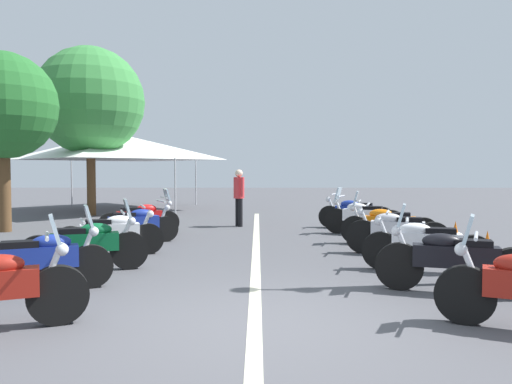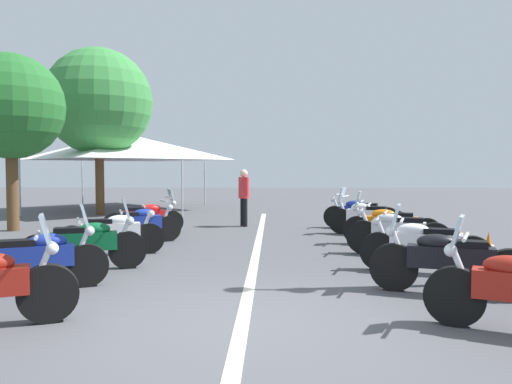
# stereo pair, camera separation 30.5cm
# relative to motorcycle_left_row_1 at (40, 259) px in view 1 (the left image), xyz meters

# --- Properties ---
(ground_plane) EXTENTS (80.00, 80.00, 0.00)m
(ground_plane) POSITION_rel_motorcycle_left_row_1_xyz_m (-1.48, -2.99, -0.46)
(ground_plane) COLOR #4C4C51
(lane_centre_stripe) EXTENTS (18.38, 0.16, 0.01)m
(lane_centre_stripe) POSITION_rel_motorcycle_left_row_1_xyz_m (2.93, -2.99, -0.46)
(lane_centre_stripe) COLOR beige
(lane_centre_stripe) RESTS_ON ground_plane
(motorcycle_left_row_1) EXTENTS (1.00, 1.91, 1.20)m
(motorcycle_left_row_1) POSITION_rel_motorcycle_left_row_1_xyz_m (0.00, 0.00, 0.00)
(motorcycle_left_row_1) COLOR black
(motorcycle_left_row_1) RESTS_ON ground_plane
(motorcycle_left_row_2) EXTENTS (0.92, 2.00, 1.21)m
(motorcycle_left_row_2) POSITION_rel_motorcycle_left_row_1_xyz_m (1.37, -0.17, 0.01)
(motorcycle_left_row_2) COLOR black
(motorcycle_left_row_2) RESTS_ON ground_plane
(motorcycle_left_row_3) EXTENTS (0.93, 2.02, 0.99)m
(motorcycle_left_row_3) POSITION_rel_motorcycle_left_row_1_xyz_m (2.87, -0.14, -0.01)
(motorcycle_left_row_3) COLOR black
(motorcycle_left_row_3) RESTS_ON ground_plane
(motorcycle_left_row_4) EXTENTS (1.11, 1.92, 0.98)m
(motorcycle_left_row_4) POSITION_rel_motorcycle_left_row_1_xyz_m (4.51, -0.20, -0.02)
(motorcycle_left_row_4) COLOR black
(motorcycle_left_row_4) RESTS_ON ground_plane
(motorcycle_left_row_5) EXTENTS (1.08, 1.94, 1.19)m
(motorcycle_left_row_5) POSITION_rel_motorcycle_left_row_1_xyz_m (5.99, 0.01, -0.01)
(motorcycle_left_row_5) COLOR black
(motorcycle_left_row_5) RESTS_ON ground_plane
(motorcycle_right_row_1) EXTENTS (0.92, 2.09, 1.23)m
(motorcycle_right_row_1) POSITION_rel_motorcycle_left_row_1_xyz_m (-0.04, -5.71, 0.01)
(motorcycle_right_row_1) COLOR black
(motorcycle_right_row_1) RESTS_ON ground_plane
(motorcycle_right_row_2) EXTENTS (0.91, 2.05, 1.00)m
(motorcycle_right_row_2) POSITION_rel_motorcycle_left_row_1_xyz_m (1.40, -5.81, -0.00)
(motorcycle_right_row_2) COLOR black
(motorcycle_right_row_2) RESTS_ON ground_plane
(motorcycle_right_row_3) EXTENTS (0.88, 2.00, 1.02)m
(motorcycle_right_row_3) POSITION_rel_motorcycle_left_row_1_xyz_m (3.05, -5.80, 0.01)
(motorcycle_right_row_3) COLOR black
(motorcycle_right_row_3) RESTS_ON ground_plane
(motorcycle_right_row_4) EXTENTS (0.89, 2.12, 1.21)m
(motorcycle_right_row_4) POSITION_rel_motorcycle_left_row_1_xyz_m (4.36, -5.96, 0.00)
(motorcycle_right_row_4) COLOR black
(motorcycle_right_row_4) RESTS_ON ground_plane
(motorcycle_right_row_5) EXTENTS (1.02, 1.96, 1.23)m
(motorcycle_right_row_5) POSITION_rel_motorcycle_left_row_1_xyz_m (6.06, -5.76, 0.01)
(motorcycle_right_row_5) COLOR black
(motorcycle_right_row_5) RESTS_ON ground_plane
(motorcycle_right_row_6) EXTENTS (0.97, 2.08, 1.00)m
(motorcycle_right_row_6) POSITION_rel_motorcycle_left_row_1_xyz_m (7.44, -5.83, -0.00)
(motorcycle_right_row_6) COLOR black
(motorcycle_right_row_6) RESTS_ON ground_plane
(traffic_cone_0) EXTENTS (0.36, 0.36, 0.61)m
(traffic_cone_0) POSITION_rel_motorcycle_left_row_1_xyz_m (3.64, -7.21, -0.17)
(traffic_cone_0) COLOR orange
(traffic_cone_0) RESTS_ON ground_plane
(traffic_cone_1) EXTENTS (0.36, 0.36, 0.61)m
(traffic_cone_1) POSITION_rel_motorcycle_left_row_1_xyz_m (2.02, -7.14, -0.17)
(traffic_cone_1) COLOR orange
(traffic_cone_1) RESTS_ON ground_plane
(bystander_0) EXTENTS (0.48, 0.32, 1.70)m
(bystander_0) POSITION_rel_motorcycle_left_row_1_xyz_m (7.94, -2.46, 0.53)
(bystander_0) COLOR black
(bystander_0) RESTS_ON ground_plane
(roadside_tree_0) EXTENTS (3.94, 3.94, 6.17)m
(roadside_tree_0) POSITION_rel_motorcycle_left_row_1_xyz_m (11.45, 3.12, 3.72)
(roadside_tree_0) COLOR brown
(roadside_tree_0) RESTS_ON ground_plane
(roadside_tree_1) EXTENTS (2.89, 2.89, 4.88)m
(roadside_tree_1) POSITION_rel_motorcycle_left_row_1_xyz_m (6.67, 3.88, 2.95)
(roadside_tree_1) COLOR brown
(roadside_tree_1) RESTS_ON ground_plane
(event_tent) EXTENTS (6.59, 6.59, 3.20)m
(event_tent) POSITION_rel_motorcycle_left_row_1_xyz_m (13.86, 2.89, 2.19)
(event_tent) COLOR white
(event_tent) RESTS_ON ground_plane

